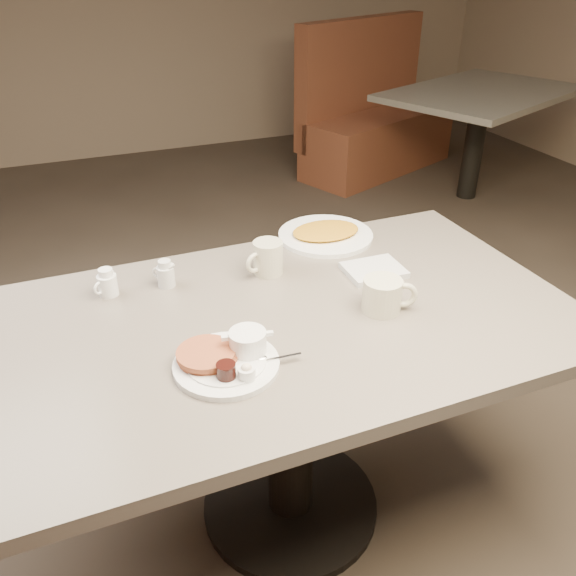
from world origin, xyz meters
name	(u,v)px	position (x,y,z in m)	size (l,w,h in m)	color
room	(292,51)	(0.00, 0.00, 1.40)	(7.04, 8.04, 2.84)	#4C3F33
diner_table	(291,366)	(0.00, 0.00, 0.58)	(1.50, 0.90, 0.75)	slate
main_plate	(228,357)	(-0.22, -0.14, 0.77)	(0.32, 0.29, 0.07)	white
coffee_mug_near	(384,295)	(0.23, -0.07, 0.80)	(0.16, 0.13, 0.09)	beige
napkin	(374,270)	(0.31, 0.12, 0.76)	(0.17, 0.14, 0.02)	silver
coffee_mug_far	(267,258)	(0.02, 0.23, 0.80)	(0.13, 0.11, 0.10)	beige
creamer_left	(107,283)	(-0.43, 0.28, 0.79)	(0.07, 0.07, 0.08)	white
creamer_right	(165,274)	(-0.27, 0.27, 0.79)	(0.06, 0.06, 0.08)	silver
hash_plate	(326,234)	(0.29, 0.39, 0.76)	(0.31, 0.31, 0.04)	white
booth_back_right	(383,119)	(1.93, 2.79, 0.41)	(1.82, 1.94, 1.12)	brown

